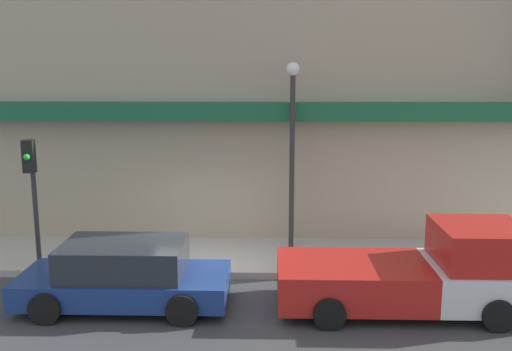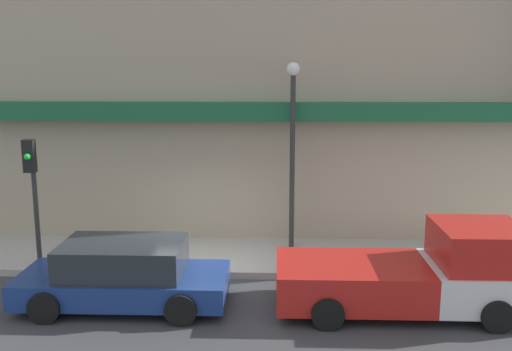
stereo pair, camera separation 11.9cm
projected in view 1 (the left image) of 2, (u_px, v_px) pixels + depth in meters
name	position (u px, v px, depth m)	size (l,w,h in m)	color
ground_plane	(199.00, 279.00, 14.00)	(80.00, 80.00, 0.00)	#38383A
sidewalk	(206.00, 256.00, 15.42)	(36.00, 2.92, 0.18)	#ADA89E
building	(215.00, 86.00, 17.46)	(19.80, 3.80, 9.86)	tan
pickup_truck	(421.00, 273.00, 12.15)	(5.34, 2.30, 1.87)	silver
parked_car	(125.00, 275.00, 12.33)	(4.49, 2.10, 1.42)	navy
fire_hydrant	(142.00, 251.00, 14.59)	(0.20, 0.20, 0.63)	yellow
street_lamp	(292.00, 132.00, 15.37)	(0.36, 0.36, 5.08)	#2D2D2D
traffic_light	(32.00, 180.00, 13.94)	(0.28, 0.42, 3.23)	#2D2D2D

